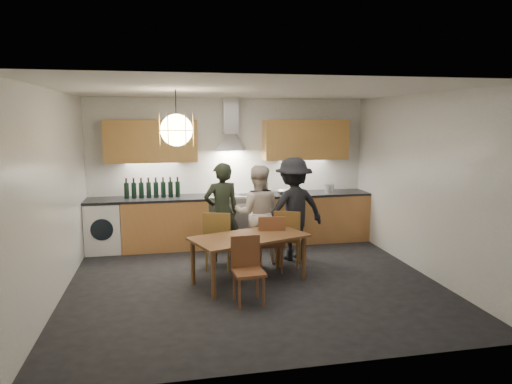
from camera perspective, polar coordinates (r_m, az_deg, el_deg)
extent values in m
plane|color=black|center=(6.45, -0.32, -11.19)|extent=(5.00, 5.00, 0.00)
cube|color=white|center=(8.32, -3.28, 2.65)|extent=(5.00, 0.02, 2.60)
cube|color=white|center=(3.97, 5.89, -4.63)|extent=(5.00, 0.02, 2.60)
cube|color=white|center=(6.16, -23.82, -0.43)|extent=(0.02, 4.50, 2.60)
cube|color=white|center=(7.03, 20.11, 0.90)|extent=(0.02, 4.50, 2.60)
cube|color=silver|center=(6.05, -0.34, 12.55)|extent=(5.00, 4.50, 0.02)
cube|color=tan|center=(8.09, -11.21, -3.95)|extent=(1.45, 0.60, 0.86)
cube|color=tan|center=(8.50, 6.96, -3.20)|extent=(2.05, 0.60, 0.86)
cube|color=white|center=(8.16, -18.45, -4.18)|extent=(0.58, 0.58, 0.85)
cube|color=black|center=(8.01, -13.46, -0.88)|extent=(2.05, 0.62, 0.04)
cube|color=black|center=(8.42, 7.02, -0.20)|extent=(2.05, 0.62, 0.04)
cube|color=silver|center=(8.18, -2.93, -3.86)|extent=(0.90, 0.60, 0.80)
cube|color=black|center=(7.91, -2.63, -4.46)|extent=(0.78, 0.02, 0.42)
cube|color=slate|center=(8.09, -2.96, -0.82)|extent=(0.90, 0.60, 0.08)
cube|color=silver|center=(7.83, -2.68, -0.71)|extent=(0.90, 0.08, 0.04)
cube|color=tan|center=(8.02, -12.97, 6.21)|extent=(1.55, 0.35, 0.72)
cube|color=tan|center=(8.41, 6.23, 6.52)|extent=(1.55, 0.35, 0.72)
cube|color=silver|center=(8.13, -3.22, 9.50)|extent=(0.26, 0.22, 0.62)
cylinder|color=black|center=(5.84, -9.98, 10.08)|extent=(0.01, 0.01, 0.50)
sphere|color=#FFE0A5|center=(5.84, -9.91, 7.63)|extent=(0.40, 0.40, 0.40)
torus|color=gold|center=(5.84, -9.91, 7.63)|extent=(0.43, 0.43, 0.01)
cube|color=brown|center=(6.28, -0.85, -5.66)|extent=(1.72, 1.26, 0.03)
cylinder|color=brown|center=(5.78, -5.32, -10.40)|extent=(0.06, 0.06, 0.62)
cylinder|color=brown|center=(6.33, -7.90, -8.69)|extent=(0.06, 0.06, 0.62)
cylinder|color=brown|center=(6.49, 6.04, -8.20)|extent=(0.06, 0.06, 0.62)
cylinder|color=brown|center=(6.99, 2.84, -6.90)|extent=(0.06, 0.06, 0.62)
cube|color=brown|center=(6.89, -4.60, -6.09)|extent=(0.51, 0.51, 0.04)
cube|color=brown|center=(6.65, -4.94, -4.50)|extent=(0.40, 0.16, 0.44)
cylinder|color=brown|center=(7.07, -3.00, -7.57)|extent=(0.03, 0.03, 0.41)
cylinder|color=brown|center=(6.77, -3.48, -8.36)|extent=(0.03, 0.03, 0.41)
cylinder|color=brown|center=(7.14, -5.61, -7.45)|extent=(0.03, 0.03, 0.41)
cylinder|color=brown|center=(6.83, -6.21, -8.22)|extent=(0.03, 0.03, 0.41)
cube|color=brown|center=(6.79, 1.84, -6.46)|extent=(0.44, 0.44, 0.04)
cube|color=brown|center=(6.56, 1.98, -4.93)|extent=(0.39, 0.09, 0.42)
cylinder|color=brown|center=(7.01, 3.01, -7.79)|extent=(0.03, 0.03, 0.40)
cylinder|color=brown|center=(6.72, 3.29, -8.57)|extent=(0.03, 0.03, 0.40)
cylinder|color=brown|center=(6.99, 0.43, -7.84)|extent=(0.03, 0.03, 0.40)
cylinder|color=brown|center=(6.69, 0.59, -8.63)|extent=(0.03, 0.03, 0.40)
cube|color=brown|center=(7.05, 4.08, -5.78)|extent=(0.52, 0.52, 0.04)
cube|color=brown|center=(6.82, 3.89, -4.24)|extent=(0.38, 0.19, 0.44)
cylinder|color=brown|center=(7.24, 5.50, -7.22)|extent=(0.03, 0.03, 0.41)
cylinder|color=brown|center=(6.94, 5.20, -7.96)|extent=(0.03, 0.03, 0.41)
cylinder|color=brown|center=(7.28, 2.96, -7.09)|extent=(0.03, 0.03, 0.41)
cylinder|color=brown|center=(6.98, 2.55, -7.82)|extent=(0.03, 0.03, 0.41)
cube|color=brown|center=(5.62, -0.92, -10.03)|extent=(0.39, 0.39, 0.04)
cube|color=brown|center=(5.71, -1.34, -7.41)|extent=(0.37, 0.06, 0.40)
cylinder|color=brown|center=(5.53, -2.07, -12.67)|extent=(0.03, 0.03, 0.38)
cylinder|color=brown|center=(5.80, -2.75, -11.60)|extent=(0.03, 0.03, 0.38)
cylinder|color=brown|center=(5.59, 0.98, -12.38)|extent=(0.03, 0.03, 0.38)
cylinder|color=brown|center=(5.86, 0.16, -11.34)|extent=(0.03, 0.03, 0.38)
imported|color=black|center=(7.20, -4.31, -2.54)|extent=(0.63, 0.48, 1.57)
imported|color=beige|center=(7.19, 0.20, -2.70)|extent=(0.85, 0.72, 1.53)
imported|color=black|center=(7.30, 4.67, -2.12)|extent=(1.16, 0.81, 1.64)
imported|color=silver|center=(8.20, 3.57, -0.02)|extent=(0.38, 0.38, 0.07)
cylinder|color=silver|center=(8.53, 9.13, 0.44)|extent=(0.19, 0.19, 0.13)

